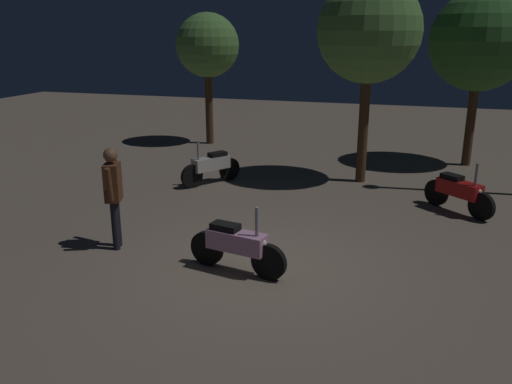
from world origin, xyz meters
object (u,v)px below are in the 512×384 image
(motorcycle_pink_foreground, at_px, (237,245))
(person_rider_beside, at_px, (113,189))
(motorcycle_white_parked_left, at_px, (211,166))
(motorcycle_red_parked_right, at_px, (459,192))

(motorcycle_pink_foreground, distance_m, person_rider_beside, 2.37)
(motorcycle_pink_foreground, bearing_deg, person_rider_beside, -176.26)
(motorcycle_white_parked_left, height_order, motorcycle_red_parked_right, same)
(motorcycle_pink_foreground, bearing_deg, motorcycle_white_parked_left, 127.34)
(motorcycle_white_parked_left, relative_size, person_rider_beside, 0.82)
(motorcycle_pink_foreground, relative_size, person_rider_beside, 0.94)
(motorcycle_red_parked_right, bearing_deg, motorcycle_pink_foreground, -89.58)
(motorcycle_white_parked_left, xyz_separation_m, person_rider_beside, (-0.08, -4.16, 0.61))
(motorcycle_red_parked_right, bearing_deg, person_rider_beside, -105.99)
(motorcycle_white_parked_left, bearing_deg, motorcycle_pink_foreground, 60.40)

